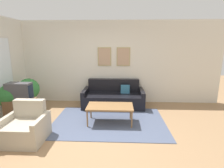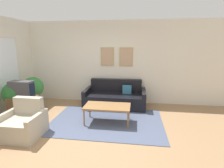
% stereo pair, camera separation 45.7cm
% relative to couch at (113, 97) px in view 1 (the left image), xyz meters
% --- Properties ---
extents(ground_plane, '(16.00, 16.00, 0.00)m').
position_rel_couch_xyz_m(ground_plane, '(-0.50, -2.02, -0.28)').
color(ground_plane, '#997551').
extents(area_rug, '(2.83, 1.93, 0.01)m').
position_rel_couch_xyz_m(area_rug, '(-0.07, -1.21, -0.28)').
color(area_rug, '#4C5670').
rests_on(area_rug, ground_plane).
extents(wall_back, '(8.00, 0.09, 2.70)m').
position_rel_couch_xyz_m(wall_back, '(-0.49, 0.46, 1.07)').
color(wall_back, silver).
rests_on(wall_back, ground_plane).
extents(couch, '(1.91, 0.90, 0.82)m').
position_rel_couch_xyz_m(couch, '(0.00, 0.00, 0.00)').
color(couch, black).
rests_on(couch, ground_plane).
extents(coffee_table, '(1.13, 0.61, 0.46)m').
position_rel_couch_xyz_m(coffee_table, '(-0.04, -1.27, 0.14)').
color(coffee_table, olive).
rests_on(coffee_table, ground_plane).
extents(tv_stand, '(0.68, 0.44, 0.60)m').
position_rel_couch_xyz_m(tv_stand, '(-2.29, -1.30, 0.02)').
color(tv_stand, brown).
rests_on(tv_stand, ground_plane).
extents(tv, '(0.59, 0.28, 0.42)m').
position_rel_couch_xyz_m(tv, '(-2.29, -1.30, 0.53)').
color(tv, '#424247').
rests_on(tv, tv_stand).
extents(armchair, '(0.82, 0.76, 0.79)m').
position_rel_couch_xyz_m(armchair, '(-1.73, -2.15, -0.02)').
color(armchair, '#B2A893').
rests_on(armchair, ground_plane).
extents(potted_plant_tall, '(0.62, 0.62, 0.97)m').
position_rel_couch_xyz_m(potted_plant_tall, '(-2.58, -1.22, 0.36)').
color(potted_plant_tall, slate).
rests_on(potted_plant_tall, ground_plane).
extents(potted_plant_by_window, '(0.63, 0.63, 0.96)m').
position_rel_couch_xyz_m(potted_plant_by_window, '(-2.53, -0.42, 0.34)').
color(potted_plant_by_window, slate).
rests_on(potted_plant_by_window, ground_plane).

